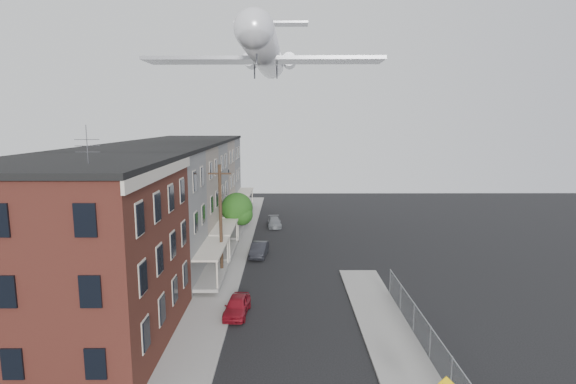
# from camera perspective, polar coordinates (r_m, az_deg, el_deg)

# --- Properties ---
(sidewalk_left) EXTENTS (3.00, 62.00, 0.12)m
(sidewalk_left) POSITION_cam_1_polar(r_m,az_deg,el_deg) (42.75, -7.12, -7.76)
(sidewalk_left) COLOR gray
(sidewalk_left) RESTS_ON ground
(sidewalk_right) EXTENTS (3.00, 26.00, 0.12)m
(sidewalk_right) POSITION_cam_1_polar(r_m,az_deg,el_deg) (26.43, 13.53, -18.92)
(sidewalk_right) COLOR gray
(sidewalk_right) RESTS_ON ground
(curb_left) EXTENTS (0.15, 62.00, 0.14)m
(curb_left) POSITION_cam_1_polar(r_m,az_deg,el_deg) (42.60, -5.16, -7.78)
(curb_left) COLOR gray
(curb_left) RESTS_ON ground
(curb_right) EXTENTS (0.15, 26.00, 0.14)m
(curb_right) POSITION_cam_1_polar(r_m,az_deg,el_deg) (26.14, 10.27, -19.12)
(curb_right) COLOR gray
(curb_right) RESTS_ON ground
(corner_building) EXTENTS (10.31, 12.30, 12.15)m
(corner_building) POSITION_cam_1_polar(r_m,az_deg,el_deg) (27.26, -25.52, -7.14)
(corner_building) COLOR #3A1412
(corner_building) RESTS_ON ground
(row_house_a) EXTENTS (11.98, 7.00, 10.30)m
(row_house_a) POSITION_cam_1_polar(r_m,az_deg,el_deg) (35.81, -19.05, -3.11)
(row_house_a) COLOR #61615E
(row_house_a) RESTS_ON ground
(row_house_b) EXTENTS (11.98, 7.00, 10.30)m
(row_house_b) POSITION_cam_1_polar(r_m,az_deg,el_deg) (42.37, -16.04, -1.15)
(row_house_b) COLOR slate
(row_house_b) RESTS_ON ground
(row_house_c) EXTENTS (11.98, 7.00, 10.30)m
(row_house_c) POSITION_cam_1_polar(r_m,az_deg,el_deg) (49.05, -13.85, 0.28)
(row_house_c) COLOR #61615E
(row_house_c) RESTS_ON ground
(row_house_d) EXTENTS (11.98, 7.00, 10.30)m
(row_house_d) POSITION_cam_1_polar(r_m,az_deg,el_deg) (55.81, -12.19, 1.37)
(row_house_d) COLOR slate
(row_house_d) RESTS_ON ground
(row_house_e) EXTENTS (11.98, 7.00, 10.30)m
(row_house_e) POSITION_cam_1_polar(r_m,az_deg,el_deg) (62.63, -10.89, 2.22)
(row_house_e) COLOR #61615E
(row_house_e) RESTS_ON ground
(chainlink_fence) EXTENTS (0.06, 18.06, 1.90)m
(chainlink_fence) POSITION_cam_1_polar(r_m,az_deg,el_deg) (25.54, 17.61, -17.78)
(chainlink_fence) COLOR gray
(chainlink_fence) RESTS_ON ground
(utility_pole) EXTENTS (1.80, 0.26, 9.00)m
(utility_pole) POSITION_cam_1_polar(r_m,az_deg,el_deg) (35.84, -8.54, -3.44)
(utility_pole) COLOR black
(utility_pole) RESTS_ON ground
(street_tree) EXTENTS (3.22, 3.20, 5.20)m
(street_tree) POSITION_cam_1_polar(r_m,az_deg,el_deg) (45.69, -6.34, -2.28)
(street_tree) COLOR black
(street_tree) RESTS_ON ground
(car_near) EXTENTS (1.69, 3.66, 1.21)m
(car_near) POSITION_cam_1_polar(r_m,az_deg,el_deg) (29.88, -6.49, -14.16)
(car_near) COLOR maroon
(car_near) RESTS_ON ground
(car_mid) EXTENTS (1.71, 3.97, 1.27)m
(car_mid) POSITION_cam_1_polar(r_m,az_deg,el_deg) (41.74, -3.66, -7.30)
(car_mid) COLOR black
(car_mid) RESTS_ON ground
(car_far) EXTENTS (1.83, 3.88, 1.09)m
(car_far) POSITION_cam_1_polar(r_m,az_deg,el_deg) (53.04, -1.74, -3.86)
(car_far) COLOR gray
(car_far) RESTS_ON ground
(airplane) EXTENTS (22.54, 25.74, 7.48)m
(airplane) POSITION_cam_1_polar(r_m,az_deg,el_deg) (46.45, -2.90, 17.25)
(airplane) COLOR silver
(airplane) RESTS_ON ground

